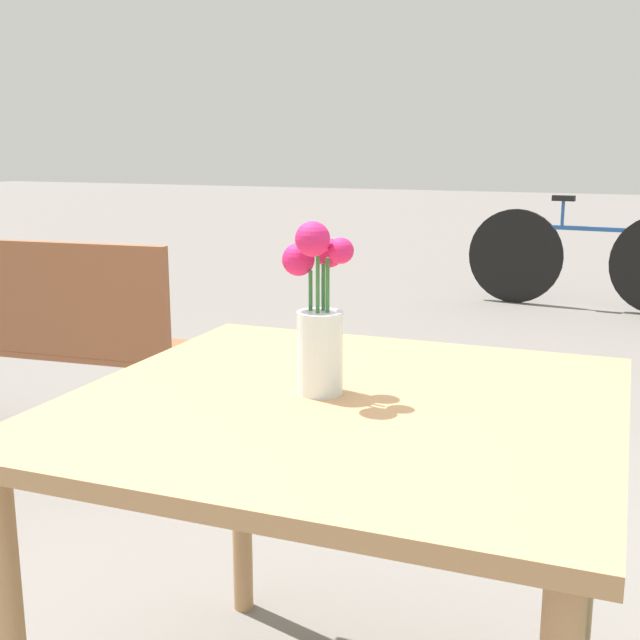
{
  "coord_description": "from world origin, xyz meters",
  "views": [
    {
      "loc": [
        0.5,
        -1.26,
        1.17
      ],
      "look_at": [
        -0.05,
        0.01,
        0.87
      ],
      "focal_mm": 45.0,
      "sensor_mm": 36.0,
      "label": 1
    }
  ],
  "objects_px": {
    "bicycle": "(586,258)",
    "bench_near": "(10,343)",
    "flower_vase": "(319,325)",
    "table_front": "(343,448)"
  },
  "relations": [
    {
      "from": "table_front",
      "to": "flower_vase",
      "type": "bearing_deg",
      "value": 168.07
    },
    {
      "from": "bicycle",
      "to": "table_front",
      "type": "bearing_deg",
      "value": -89.88
    },
    {
      "from": "table_front",
      "to": "bicycle",
      "type": "bearing_deg",
      "value": 90.12
    },
    {
      "from": "table_front",
      "to": "bicycle",
      "type": "distance_m",
      "value": 4.84
    },
    {
      "from": "flower_vase",
      "to": "bench_near",
      "type": "distance_m",
      "value": 1.96
    },
    {
      "from": "bench_near",
      "to": "bicycle",
      "type": "xyz_separation_m",
      "value": [
        1.71,
        3.88,
        -0.08
      ]
    },
    {
      "from": "bench_near",
      "to": "bicycle",
      "type": "relative_size",
      "value": 0.83
    },
    {
      "from": "bicycle",
      "to": "bench_near",
      "type": "bearing_deg",
      "value": -113.75
    },
    {
      "from": "table_front",
      "to": "flower_vase",
      "type": "xyz_separation_m",
      "value": [
        -0.05,
        0.01,
        0.22
      ]
    },
    {
      "from": "flower_vase",
      "to": "bicycle",
      "type": "xyz_separation_m",
      "value": [
        0.04,
        4.82,
        -0.49
      ]
    }
  ]
}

